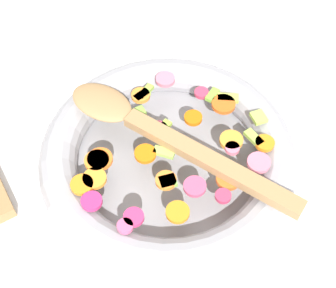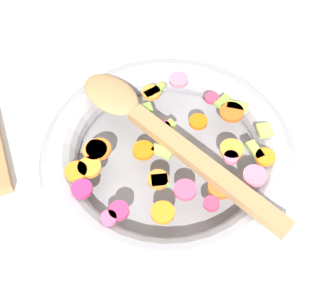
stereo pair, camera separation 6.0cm
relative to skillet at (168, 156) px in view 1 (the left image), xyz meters
name	(u,v)px [view 1 (the left image)]	position (x,y,z in m)	size (l,w,h in m)	color
ground_plane	(168,165)	(0.00, 0.00, -0.02)	(4.00, 4.00, 0.00)	silver
skillet	(168,156)	(0.00, 0.00, 0.00)	(0.34, 0.34, 0.05)	gray
chopped_vegetables	(168,147)	(-0.01, 0.00, 0.03)	(0.23, 0.27, 0.01)	orange
wooden_spoon	(155,131)	(0.02, 0.01, 0.04)	(0.32, 0.18, 0.01)	#A87F51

